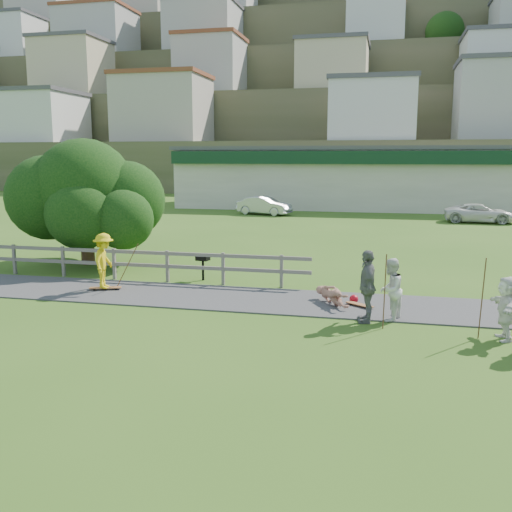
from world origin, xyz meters
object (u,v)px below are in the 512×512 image
(spectator_b, at_px, (367,286))
(car_white, at_px, (480,213))
(skater_rider, at_px, (104,264))
(spectator_a, at_px, (390,290))
(skater_fallen, at_px, (332,295))
(spectator_d, at_px, (506,308))
(tree, at_px, (86,216))
(car_silver, at_px, (264,206))
(bbq, at_px, (203,267))

(spectator_b, xyz_separation_m, car_white, (6.35, 24.78, -0.34))
(skater_rider, height_order, spectator_a, skater_rider)
(skater_fallen, distance_m, car_white, 24.43)
(skater_fallen, xyz_separation_m, spectator_d, (4.27, -2.26, 0.47))
(car_white, distance_m, tree, 25.92)
(spectator_d, bearing_deg, skater_rider, -105.12)
(skater_fallen, relative_size, car_white, 0.36)
(skater_fallen, relative_size, tree, 0.25)
(spectator_b, relative_size, car_silver, 0.47)
(spectator_a, xyz_separation_m, car_white, (5.76, 24.52, -0.22))
(spectator_a, relative_size, spectator_b, 0.87)
(car_white, xyz_separation_m, tree, (-17.63, -18.95, 1.32))
(spectator_d, height_order, car_silver, spectator_d)
(spectator_a, distance_m, car_white, 25.19)
(skater_rider, distance_m, car_silver, 25.00)
(spectator_b, bearing_deg, car_white, 159.19)
(spectator_b, xyz_separation_m, car_silver, (-8.49, 26.67, -0.28))
(car_white, height_order, tree, tree)
(spectator_b, bearing_deg, spectator_d, 70.41)
(skater_rider, distance_m, spectator_a, 9.06)
(spectator_d, bearing_deg, car_silver, -160.11)
(car_white, bearing_deg, spectator_a, 169.20)
(spectator_a, distance_m, spectator_d, 2.84)
(skater_fallen, relative_size, spectator_b, 0.85)
(skater_rider, relative_size, car_white, 0.40)
(skater_rider, xyz_separation_m, spectator_d, (11.59, -2.43, -0.12))
(spectator_b, bearing_deg, skater_rider, -107.76)
(skater_rider, bearing_deg, bbq, -58.51)
(spectator_d, distance_m, tree, 15.99)
(skater_fallen, relative_size, car_silver, 0.39)
(spectator_a, relative_size, tree, 0.26)
(skater_rider, xyz_separation_m, tree, (-2.93, 4.16, 1.05))
(spectator_d, bearing_deg, spectator_a, -114.41)
(bbq, bearing_deg, spectator_a, -20.04)
(car_white, relative_size, bbq, 4.76)
(skater_fallen, height_order, spectator_d, spectator_d)
(skater_rider, xyz_separation_m, spectator_a, (8.95, -1.41, -0.05))
(car_silver, bearing_deg, spectator_b, -146.63)
(spectator_a, bearing_deg, bbq, -99.51)
(car_silver, distance_m, bbq, 22.91)
(spectator_b, bearing_deg, skater_fallen, -152.00)
(skater_rider, height_order, spectator_b, spectator_b)
(spectator_d, xyz_separation_m, bbq, (-9.02, 4.68, -0.30))
(spectator_d, bearing_deg, tree, -117.70)
(spectator_b, height_order, car_silver, spectator_b)
(bbq, bearing_deg, car_white, 69.64)
(spectator_d, xyz_separation_m, car_white, (3.11, 25.54, -0.15))
(bbq, bearing_deg, car_silver, 106.62)
(skater_rider, bearing_deg, car_silver, -9.30)
(spectator_b, relative_size, bbq, 2.05)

